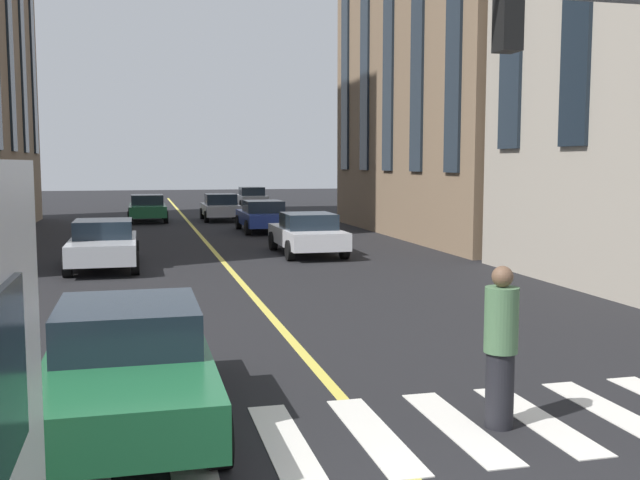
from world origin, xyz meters
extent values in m
cube|color=#D8C64C|center=(20.00, 0.00, 0.00)|extent=(80.00, 0.16, 0.01)
cube|color=silver|center=(3.21, -3.00, 0.01)|extent=(2.40, 0.45, 0.01)
cube|color=silver|center=(3.21, -2.00, 0.01)|extent=(2.40, 0.45, 0.01)
cube|color=silver|center=(3.21, -1.00, 0.01)|extent=(2.40, 0.45, 0.01)
cube|color=silver|center=(3.21, 0.00, 0.01)|extent=(2.40, 0.45, 0.01)
cube|color=silver|center=(3.21, 1.00, 0.01)|extent=(2.40, 0.45, 0.01)
cube|color=silver|center=(3.21, 2.00, 0.01)|extent=(2.40, 0.45, 0.01)
cube|color=silver|center=(3.21, 3.00, 0.01)|extent=(2.40, 0.45, 0.01)
cube|color=navy|center=(27.44, -2.80, 0.59)|extent=(4.40, 1.80, 0.55)
cube|color=#19232D|center=(27.22, -2.80, 1.12)|extent=(1.85, 1.58, 0.50)
cylinder|color=black|center=(28.89, -1.93, 0.32)|extent=(0.64, 0.22, 0.64)
cylinder|color=black|center=(28.89, -3.66, 0.32)|extent=(0.64, 0.22, 0.64)
cylinder|color=black|center=(25.98, -1.93, 0.32)|extent=(0.64, 0.22, 0.64)
cylinder|color=black|center=(25.98, -3.66, 0.32)|extent=(0.64, 0.22, 0.64)
cube|color=#B7BABF|center=(34.21, -1.69, 0.57)|extent=(3.90, 1.75, 0.55)
cube|color=#19232D|center=(34.01, -1.69, 1.12)|extent=(1.64, 1.54, 0.55)
cylinder|color=black|center=(35.49, -0.85, 0.30)|extent=(0.60, 0.21, 0.60)
cylinder|color=black|center=(35.49, -2.53, 0.30)|extent=(0.60, 0.21, 0.60)
cylinder|color=black|center=(32.92, -0.85, 0.30)|extent=(0.60, 0.21, 0.60)
cylinder|color=black|center=(32.92, -2.53, 0.30)|extent=(0.60, 0.21, 0.60)
cube|color=#1E6038|center=(34.38, 2.01, 0.59)|extent=(4.40, 1.80, 0.55)
cube|color=#19232D|center=(34.60, 2.01, 1.12)|extent=(1.85, 1.58, 0.50)
cylinder|color=black|center=(32.93, 1.15, 0.32)|extent=(0.64, 0.22, 0.64)
cylinder|color=black|center=(32.93, 2.88, 0.32)|extent=(0.64, 0.22, 0.64)
cylinder|color=black|center=(35.83, 1.15, 0.32)|extent=(0.64, 0.22, 0.64)
cylinder|color=black|center=(35.83, 2.88, 0.32)|extent=(0.64, 0.22, 0.64)
cube|color=#B7BABF|center=(44.68, -4.90, 0.57)|extent=(3.90, 1.75, 0.55)
cube|color=#19232D|center=(44.48, -4.90, 1.12)|extent=(1.64, 1.54, 0.55)
cylinder|color=black|center=(45.96, -4.06, 0.30)|extent=(0.60, 0.21, 0.60)
cylinder|color=black|center=(45.96, -5.74, 0.30)|extent=(0.60, 0.21, 0.60)
cylinder|color=black|center=(43.39, -4.06, 0.30)|extent=(0.60, 0.21, 0.60)
cylinder|color=black|center=(43.39, -5.74, 0.30)|extent=(0.60, 0.21, 0.60)
cube|color=silver|center=(19.11, -2.88, 0.59)|extent=(4.40, 1.80, 0.55)
cube|color=#19232D|center=(18.89, -2.88, 1.12)|extent=(1.85, 1.58, 0.50)
cylinder|color=black|center=(20.56, -2.02, 0.32)|extent=(0.64, 0.22, 0.64)
cylinder|color=black|center=(20.56, -3.75, 0.32)|extent=(0.64, 0.22, 0.64)
cylinder|color=black|center=(17.66, -2.02, 0.32)|extent=(0.64, 0.22, 0.64)
cylinder|color=black|center=(17.66, -3.75, 0.32)|extent=(0.64, 0.22, 0.64)
cube|color=#B7BABF|center=(17.30, 3.45, 0.59)|extent=(4.40, 1.80, 0.55)
cube|color=#19232D|center=(17.52, 3.45, 1.12)|extent=(1.85, 1.58, 0.50)
cylinder|color=black|center=(15.85, 2.59, 0.32)|extent=(0.64, 0.22, 0.64)
cylinder|color=black|center=(15.85, 4.31, 0.32)|extent=(0.64, 0.22, 0.64)
cylinder|color=black|center=(18.76, 2.59, 0.32)|extent=(0.64, 0.22, 0.64)
cylinder|color=black|center=(18.76, 4.31, 0.32)|extent=(0.64, 0.22, 0.64)
cube|color=#1E6038|center=(4.20, 2.61, 0.59)|extent=(4.40, 1.80, 0.55)
cube|color=#19232D|center=(4.42, 2.61, 1.12)|extent=(1.85, 1.58, 0.50)
cylinder|color=black|center=(2.74, 1.75, 0.32)|extent=(0.64, 0.22, 0.64)
cylinder|color=black|center=(2.74, 3.47, 0.32)|extent=(0.64, 0.22, 0.64)
cylinder|color=black|center=(5.65, 1.75, 0.32)|extent=(0.64, 0.22, 0.64)
cylinder|color=black|center=(5.65, 3.47, 0.32)|extent=(0.64, 0.22, 0.64)
cylinder|color=black|center=(3.10, -1.45, 0.43)|extent=(0.32, 0.32, 0.87)
cylinder|color=#4C724C|center=(3.10, -1.45, 1.24)|extent=(0.38, 0.38, 0.74)
sphere|color=brown|center=(3.10, -1.45, 1.73)|extent=(0.24, 0.24, 0.24)
cube|color=black|center=(5.12, -2.51, 4.95)|extent=(0.36, 0.30, 0.90)
sphere|color=gold|center=(5.12, -2.51, 4.95)|extent=(0.18, 0.18, 0.18)
sphere|color=green|center=(5.12, -2.51, 4.65)|extent=(0.18, 0.18, 0.18)
cube|color=#846B51|center=(24.35, -14.43, 9.56)|extent=(15.89, 13.86, 19.13)
cube|color=#19232D|center=(27.53, -7.45, 9.95)|extent=(1.10, 0.10, 14.54)
cube|color=#19232D|center=(30.71, -7.45, 9.95)|extent=(1.10, 0.10, 14.54)
camera|label=1|loc=(-4.26, 2.46, 2.98)|focal=41.29mm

